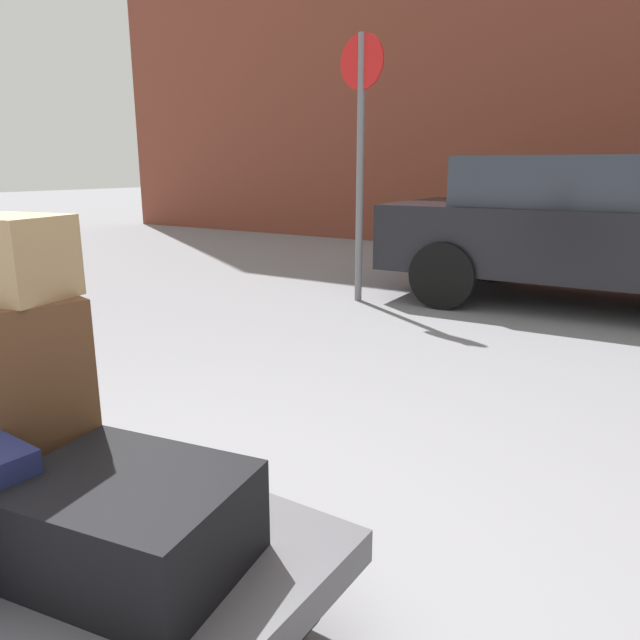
{
  "coord_description": "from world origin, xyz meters",
  "views": [
    {
      "loc": [
        1.36,
        -0.89,
        1.33
      ],
      "look_at": [
        0.0,
        1.2,
        0.69
      ],
      "focal_mm": 33.84,
      "sensor_mm": 36.0,
      "label": 1
    }
  ],
  "objects_px": {
    "duffel_bag_tan_topmost_pile": "(13,257)",
    "no_parking_sign": "(360,142)",
    "suitcase_black_center": "(131,523)",
    "parked_car": "(615,228)",
    "suitcase_brown_front_left": "(31,400)",
    "luggage_cart": "(89,552)"
  },
  "relations": [
    {
      "from": "duffel_bag_tan_topmost_pile",
      "to": "no_parking_sign",
      "type": "height_order",
      "value": "no_parking_sign"
    },
    {
      "from": "suitcase_black_center",
      "to": "duffel_bag_tan_topmost_pile",
      "type": "height_order",
      "value": "duffel_bag_tan_topmost_pile"
    },
    {
      "from": "suitcase_black_center",
      "to": "parked_car",
      "type": "xyz_separation_m",
      "value": [
        0.34,
        5.46,
        0.3
      ]
    },
    {
      "from": "parked_car",
      "to": "no_parking_sign",
      "type": "height_order",
      "value": "no_parking_sign"
    },
    {
      "from": "suitcase_brown_front_left",
      "to": "duffel_bag_tan_topmost_pile",
      "type": "bearing_deg",
      "value": 0.0
    },
    {
      "from": "duffel_bag_tan_topmost_pile",
      "to": "parked_car",
      "type": "height_order",
      "value": "parked_car"
    },
    {
      "from": "luggage_cart",
      "to": "suitcase_black_center",
      "type": "bearing_deg",
      "value": -7.67
    },
    {
      "from": "luggage_cart",
      "to": "duffel_bag_tan_topmost_pile",
      "type": "relative_size",
      "value": 4.85
    },
    {
      "from": "suitcase_brown_front_left",
      "to": "no_parking_sign",
      "type": "relative_size",
      "value": 0.25
    },
    {
      "from": "duffel_bag_tan_topmost_pile",
      "to": "parked_car",
      "type": "xyz_separation_m",
      "value": [
        0.86,
        5.38,
        -0.32
      ]
    },
    {
      "from": "duffel_bag_tan_topmost_pile",
      "to": "parked_car",
      "type": "distance_m",
      "value": 5.45
    },
    {
      "from": "luggage_cart",
      "to": "suitcase_black_center",
      "type": "height_order",
      "value": "suitcase_black_center"
    },
    {
      "from": "parked_car",
      "to": "no_parking_sign",
      "type": "bearing_deg",
      "value": -153.8
    },
    {
      "from": "suitcase_brown_front_left",
      "to": "suitcase_black_center",
      "type": "height_order",
      "value": "suitcase_brown_front_left"
    },
    {
      "from": "suitcase_black_center",
      "to": "no_parking_sign",
      "type": "height_order",
      "value": "no_parking_sign"
    },
    {
      "from": "luggage_cart",
      "to": "duffel_bag_tan_topmost_pile",
      "type": "bearing_deg",
      "value": 170.13
    },
    {
      "from": "duffel_bag_tan_topmost_pile",
      "to": "no_parking_sign",
      "type": "relative_size",
      "value": 0.11
    },
    {
      "from": "luggage_cart",
      "to": "suitcase_brown_front_left",
      "type": "height_order",
      "value": "suitcase_brown_front_left"
    },
    {
      "from": "duffel_bag_tan_topmost_pile",
      "to": "no_parking_sign",
      "type": "bearing_deg",
      "value": 95.87
    },
    {
      "from": "suitcase_brown_front_left",
      "to": "no_parking_sign",
      "type": "height_order",
      "value": "no_parking_sign"
    },
    {
      "from": "suitcase_brown_front_left",
      "to": "duffel_bag_tan_topmost_pile",
      "type": "height_order",
      "value": "duffel_bag_tan_topmost_pile"
    },
    {
      "from": "suitcase_brown_front_left",
      "to": "luggage_cart",
      "type": "bearing_deg",
      "value": 3.44
    }
  ]
}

